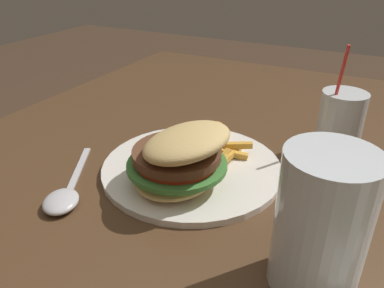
% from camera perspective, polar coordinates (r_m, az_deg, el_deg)
% --- Properties ---
extents(meal_plate_near, '(0.27, 0.27, 0.11)m').
position_cam_1_polar(meal_plate_near, '(0.54, -0.87, -2.48)').
color(meal_plate_near, white).
rests_on(meal_plate_near, dining_table).
extents(beer_glass, '(0.09, 0.09, 0.15)m').
position_cam_1_polar(beer_glass, '(0.38, 18.99, -12.01)').
color(beer_glass, silver).
rests_on(beer_glass, dining_table).
extents(juice_glass, '(0.07, 0.07, 0.18)m').
position_cam_1_polar(juice_glass, '(0.65, 21.52, 2.52)').
color(juice_glass, silver).
rests_on(juice_glass, dining_table).
extents(spoon, '(0.17, 0.12, 0.02)m').
position_cam_1_polar(spoon, '(0.54, -19.13, -7.84)').
color(spoon, silver).
rests_on(spoon, dining_table).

